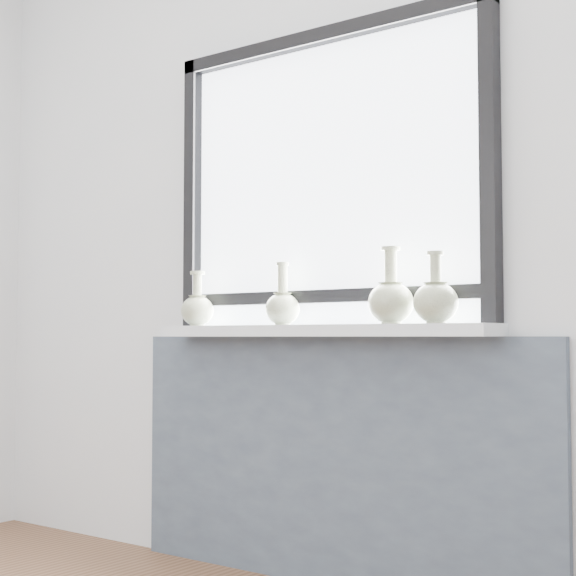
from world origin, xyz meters
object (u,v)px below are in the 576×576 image
Objects in this scene: vase_b at (283,306)px; vase_d at (436,300)px; vase_c at (391,299)px; windowsill at (316,331)px; vase_a at (197,308)px.

vase_d reaches higher than vase_b.
vase_d is at bearing -1.61° from vase_c.
windowsill is 0.54m from vase_a.
vase_b is 0.99× the size of vase_d.
vase_c reaches higher than vase_a.
vase_c is 1.11× the size of vase_d.
windowsill is 0.48m from vase_d.
vase_c reaches higher than vase_d.
vase_a is at bearing -176.98° from windowsill.
vase_c is (0.31, -0.02, 0.10)m from windowsill.
vase_a is 0.83× the size of vase_c.
vase_c is at bearing 178.39° from vase_d.
vase_d is (0.16, -0.00, -0.01)m from vase_c.
vase_c is at bearing -2.44° from vase_b.
windowsill is at bearing 175.68° from vase_c.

